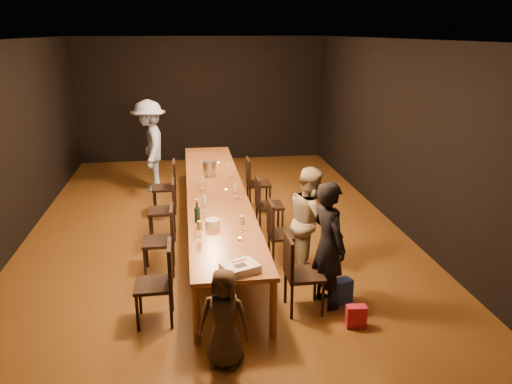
{
  "coord_description": "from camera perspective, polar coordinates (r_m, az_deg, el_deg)",
  "views": [
    {
      "loc": [
        -0.43,
        -7.42,
        3.12
      ],
      "look_at": [
        0.5,
        -0.95,
        1.0
      ],
      "focal_mm": 35.0,
      "sensor_mm": 36.0,
      "label": 1
    }
  ],
  "objects": [
    {
      "name": "ground",
      "position": [
        8.06,
        -4.47,
        -4.86
      ],
      "size": [
        10.0,
        10.0,
        0.0
      ],
      "primitive_type": "plane",
      "color": "#4D2F13",
      "rests_on": "ground"
    },
    {
      "name": "room_shell",
      "position": [
        7.5,
        -4.85,
        9.92
      ],
      "size": [
        6.04,
        10.04,
        3.02
      ],
      "color": "black",
      "rests_on": "ground"
    },
    {
      "name": "table",
      "position": [
        7.82,
        -4.59,
        -0.11
      ],
      "size": [
        0.9,
        6.0,
        0.75
      ],
      "color": "brown",
      "rests_on": "ground"
    },
    {
      "name": "chair_right_0",
      "position": [
        5.82,
        5.55,
        -9.26
      ],
      "size": [
        0.42,
        0.42,
        0.93
      ],
      "primitive_type": null,
      "rotation": [
        0.0,
        0.0,
        -1.57
      ],
      "color": "black",
      "rests_on": "ground"
    },
    {
      "name": "chair_right_1",
      "position": [
        6.88,
        3.22,
        -4.75
      ],
      "size": [
        0.42,
        0.42,
        0.93
      ],
      "primitive_type": null,
      "rotation": [
        0.0,
        0.0,
        -1.57
      ],
      "color": "black",
      "rests_on": "ground"
    },
    {
      "name": "chair_right_2",
      "position": [
        7.98,
        1.55,
        -1.46
      ],
      "size": [
        0.42,
        0.42,
        0.93
      ],
      "primitive_type": null,
      "rotation": [
        0.0,
        0.0,
        -1.57
      ],
      "color": "black",
      "rests_on": "ground"
    },
    {
      "name": "chair_right_3",
      "position": [
        9.11,
        0.29,
        1.03
      ],
      "size": [
        0.42,
        0.42,
        0.93
      ],
      "primitive_type": null,
      "rotation": [
        0.0,
        0.0,
        -1.57
      ],
      "color": "black",
      "rests_on": "ground"
    },
    {
      "name": "chair_left_0",
      "position": [
        5.69,
        -11.61,
        -10.23
      ],
      "size": [
        0.42,
        0.42,
        0.93
      ],
      "primitive_type": null,
      "rotation": [
        0.0,
        0.0,
        1.57
      ],
      "color": "black",
      "rests_on": "ground"
    },
    {
      "name": "chair_left_1",
      "position": [
        6.78,
        -11.09,
        -5.46
      ],
      "size": [
        0.42,
        0.42,
        0.93
      ],
      "primitive_type": null,
      "rotation": [
        0.0,
        0.0,
        1.57
      ],
      "color": "black",
      "rests_on": "ground"
    },
    {
      "name": "chair_left_2",
      "position": [
        7.89,
        -10.72,
        -2.02
      ],
      "size": [
        0.42,
        0.42,
        0.93
      ],
      "primitive_type": null,
      "rotation": [
        0.0,
        0.0,
        1.57
      ],
      "color": "black",
      "rests_on": "ground"
    },
    {
      "name": "chair_left_3",
      "position": [
        9.03,
        -10.44,
        0.56
      ],
      "size": [
        0.42,
        0.42,
        0.93
      ],
      "primitive_type": null,
      "rotation": [
        0.0,
        0.0,
        1.57
      ],
      "color": "black",
      "rests_on": "ground"
    },
    {
      "name": "woman_birthday",
      "position": [
        5.85,
        8.28,
        -5.99
      ],
      "size": [
        0.51,
        0.64,
        1.52
      ],
      "primitive_type": "imported",
      "rotation": [
        0.0,
        0.0,
        1.87
      ],
      "color": "black",
      "rests_on": "ground"
    },
    {
      "name": "woman_tan",
      "position": [
        6.62,
        6.25,
        -3.3
      ],
      "size": [
        0.59,
        0.74,
        1.46
      ],
      "primitive_type": "imported",
      "rotation": [
        0.0,
        0.0,
        1.51
      ],
      "color": "tan",
      "rests_on": "ground"
    },
    {
      "name": "man_blue",
      "position": [
        10.28,
        -12.02,
        5.19
      ],
      "size": [
        0.8,
        1.25,
        1.83
      ],
      "primitive_type": "imported",
      "rotation": [
        0.0,
        0.0,
        -1.47
      ],
      "color": "#8CA3D8",
      "rests_on": "ground"
    },
    {
      "name": "child",
      "position": [
        4.92,
        -3.67,
        -14.21
      ],
      "size": [
        0.56,
        0.45,
        1.01
      ],
      "primitive_type": "imported",
      "rotation": [
        0.0,
        0.0,
        -0.29
      ],
      "color": "#3F3223",
      "rests_on": "ground"
    },
    {
      "name": "gift_bag_red",
      "position": [
        5.75,
        11.37,
        -13.76
      ],
      "size": [
        0.23,
        0.13,
        0.26
      ],
      "primitive_type": "cube",
      "rotation": [
        0.0,
        0.0,
        -0.08
      ],
      "color": "red",
      "rests_on": "ground"
    },
    {
      "name": "gift_bag_blue",
      "position": [
        6.18,
        9.77,
        -11.08
      ],
      "size": [
        0.28,
        0.24,
        0.29
      ],
      "primitive_type": "cube",
      "rotation": [
        0.0,
        0.0,
        0.41
      ],
      "color": "#2846B1",
      "rests_on": "ground"
    },
    {
      "name": "birthday_cake",
      "position": [
        5.2,
        -1.85,
        -8.64
      ],
      "size": [
        0.44,
        0.4,
        0.08
      ],
      "rotation": [
        0.0,
        0.0,
        0.39
      ],
      "color": "white",
      "rests_on": "table"
    },
    {
      "name": "plate_stack",
      "position": [
        6.33,
        -5.0,
        -3.58
      ],
      "size": [
        0.23,
        0.23,
        0.1
      ],
      "primitive_type": "cylinder",
      "rotation": [
        0.0,
        0.0,
        -0.33
      ],
      "color": "white",
      "rests_on": "table"
    },
    {
      "name": "champagne_bottle",
      "position": [
        6.47,
        -6.74,
        -2.17
      ],
      "size": [
        0.09,
        0.09,
        0.31
      ],
      "primitive_type": null,
      "rotation": [
        0.0,
        0.0,
        0.29
      ],
      "color": "black",
      "rests_on": "table"
    },
    {
      "name": "ice_bucket",
      "position": [
        8.59,
        -5.35,
        2.72
      ],
      "size": [
        0.25,
        0.25,
        0.25
      ],
      "primitive_type": "cylinder",
      "rotation": [
        0.0,
        0.0,
        0.13
      ],
      "color": "silver",
      "rests_on": "table"
    },
    {
      "name": "wineglass_0",
      "position": [
        6.03,
        -6.43,
        -4.25
      ],
      "size": [
        0.06,
        0.06,
        0.21
      ],
      "primitive_type": null,
      "color": "beige",
      "rests_on": "table"
    },
    {
      "name": "wineglass_1",
      "position": [
        6.15,
        -1.6,
        -3.66
      ],
      "size": [
        0.06,
        0.06,
        0.21
      ],
      "primitive_type": null,
      "color": "beige",
      "rests_on": "table"
    },
    {
      "name": "wineglass_2",
      "position": [
        6.91,
        -5.88,
        -1.29
      ],
      "size": [
        0.06,
        0.06,
        0.21
      ],
      "primitive_type": null,
      "color": "silver",
      "rests_on": "table"
    },
    {
      "name": "wineglass_3",
      "position": [
        7.47,
        -2.32,
        0.29
      ],
      "size": [
        0.06,
        0.06,
        0.21
      ],
      "primitive_type": null,
      "color": "beige",
      "rests_on": "table"
    },
    {
      "name": "wineglass_4",
      "position": [
        7.86,
        -6.14,
        1.09
      ],
      "size": [
        0.06,
        0.06,
        0.21
      ],
      "primitive_type": null,
      "color": "silver",
      "rests_on": "table"
    },
    {
      "name": "wineglass_5",
      "position": [
        8.51,
        -3.18,
        2.5
      ],
      "size": [
        0.06,
        0.06,
        0.21
      ],
      "primitive_type": null,
      "color": "silver",
      "rests_on": "table"
    },
    {
      "name": "tealight_near",
      "position": [
        5.94,
        -1.88,
        -5.41
      ],
      "size": [
        0.05,
        0.05,
        0.03
      ],
      "primitive_type": "cylinder",
      "color": "#B2B7B2",
      "rests_on": "table"
    },
    {
      "name": "tealight_mid",
      "position": [
        7.72,
        -3.45,
        0.18
      ],
      "size": [
        0.05,
        0.05,
        0.03
      ],
      "primitive_type": "cylinder",
      "color": "#B2B7B2",
      "rests_on": "table"
    },
    {
      "name": "tealight_far",
      "position": [
        9.32,
        -4.32,
        3.28
      ],
      "size": [
        0.05,
        0.05,
        0.03
      ],
      "primitive_type": "cylinder",
      "color": "#B2B7B2",
      "rests_on": "table"
    }
  ]
}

